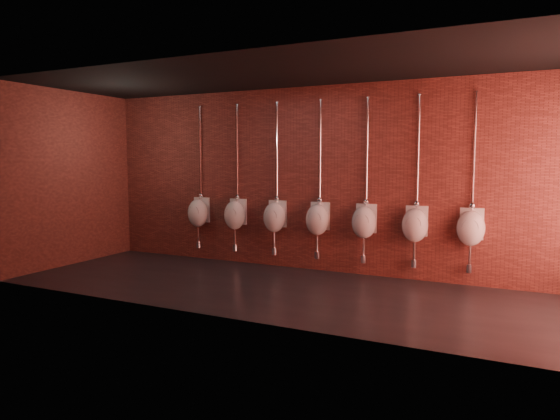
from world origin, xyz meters
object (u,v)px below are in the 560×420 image
(urinal_3, at_px, (318,219))
(urinal_5, at_px, (415,224))
(urinal_6, at_px, (471,227))
(urinal_1, at_px, (235,214))
(urinal_4, at_px, (364,221))
(urinal_2, at_px, (275,216))
(urinal_0, at_px, (198,212))

(urinal_3, bearing_deg, urinal_5, 0.00)
(urinal_5, distance_m, urinal_6, 0.83)
(urinal_1, height_order, urinal_6, same)
(urinal_3, xyz_separation_m, urinal_4, (0.83, 0.00, 0.00))
(urinal_6, bearing_deg, urinal_5, 180.00)
(urinal_1, height_order, urinal_2, same)
(urinal_3, height_order, urinal_6, same)
(urinal_1, xyz_separation_m, urinal_6, (4.13, 0.00, 0.00))
(urinal_0, distance_m, urinal_3, 2.48)
(urinal_0, xyz_separation_m, urinal_1, (0.83, 0.00, 0.00))
(urinal_2, relative_size, urinal_4, 1.00)
(urinal_5, bearing_deg, urinal_0, 180.00)
(urinal_4, bearing_deg, urinal_2, 180.00)
(urinal_4, bearing_deg, urinal_0, 180.00)
(urinal_2, xyz_separation_m, urinal_4, (1.65, 0.00, 0.00))
(urinal_1, relative_size, urinal_3, 1.00)
(urinal_3, bearing_deg, urinal_4, 0.00)
(urinal_3, distance_m, urinal_5, 1.65)
(urinal_1, xyz_separation_m, urinal_5, (3.30, 0.00, 0.00))
(urinal_2, distance_m, urinal_3, 0.83)
(urinal_3, xyz_separation_m, urinal_6, (2.48, 0.00, 0.00))
(urinal_0, height_order, urinal_5, same)
(urinal_0, xyz_separation_m, urinal_5, (4.13, 0.00, 0.00))
(urinal_3, relative_size, urinal_4, 1.00)
(urinal_0, relative_size, urinal_5, 1.00)
(urinal_4, relative_size, urinal_6, 1.00)
(urinal_1, relative_size, urinal_4, 1.00)
(urinal_1, bearing_deg, urinal_5, 0.00)
(urinal_4, xyz_separation_m, urinal_5, (0.83, 0.00, 0.00))
(urinal_0, distance_m, urinal_4, 3.30)
(urinal_0, height_order, urinal_3, same)
(urinal_0, height_order, urinal_1, same)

